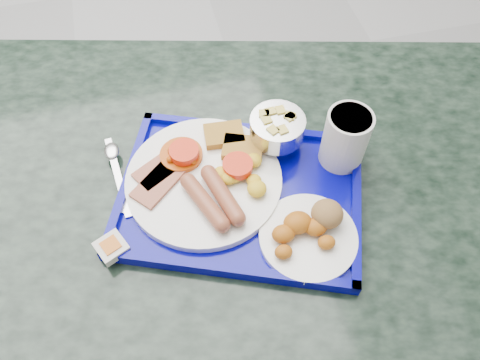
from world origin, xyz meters
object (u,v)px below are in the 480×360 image
object	(u,v)px
bread_plate	(310,231)
juice_cup	(346,137)
table	(225,250)
main_plate	(208,176)
fruit_bowl	(277,128)
tray	(240,195)

from	to	relation	value
bread_plate	juice_cup	xyz separation A→B (m)	(0.10, 0.13, 0.04)
juice_cup	table	bearing A→B (deg)	-172.77
main_plate	bread_plate	bearing A→B (deg)	-46.13
table	fruit_bowl	size ratio (longest dim) A/B	14.43
tray	juice_cup	bearing A→B (deg)	9.59
table	main_plate	size ratio (longest dim) A/B	5.24
table	bread_plate	xyz separation A→B (m)	(0.12, -0.10, 0.22)
tray	main_plate	size ratio (longest dim) A/B	1.81
table	tray	xyz separation A→B (m)	(0.03, -0.00, 0.20)
main_plate	bread_plate	size ratio (longest dim) A/B	1.71
table	fruit_bowl	world-z (taller)	fruit_bowl
juice_cup	tray	bearing A→B (deg)	-170.41
main_plate	juice_cup	bearing A→B (deg)	-1.40
main_plate	bread_plate	xyz separation A→B (m)	(0.13, -0.14, 0.00)
tray	bread_plate	world-z (taller)	bread_plate
tray	juice_cup	world-z (taller)	juice_cup
bread_plate	fruit_bowl	size ratio (longest dim) A/B	1.61
tray	bread_plate	size ratio (longest dim) A/B	3.10
table	fruit_bowl	bearing A→B (deg)	35.60
tray	fruit_bowl	bearing A→B (deg)	45.52
juice_cup	main_plate	bearing A→B (deg)	178.60
fruit_bowl	juice_cup	size ratio (longest dim) A/B	0.90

